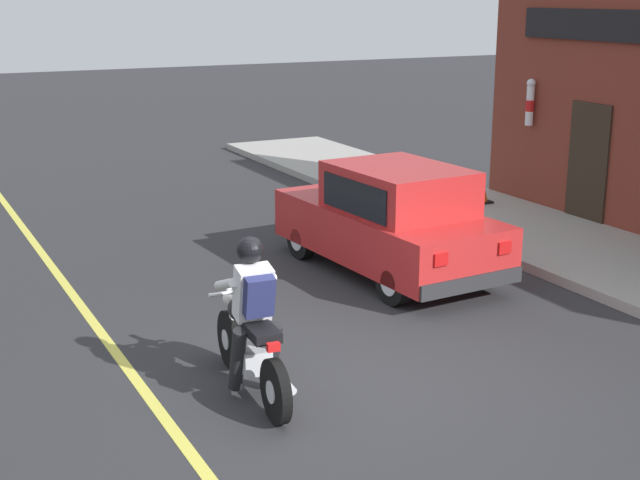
{
  "coord_description": "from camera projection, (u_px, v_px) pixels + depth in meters",
  "views": [
    {
      "loc": [
        -3.95,
        -7.2,
        3.84
      ],
      "look_at": [
        0.79,
        2.09,
        0.95
      ],
      "focal_mm": 50.0,
      "sensor_mm": 36.0,
      "label": 1
    }
  ],
  "objects": [
    {
      "name": "ground_plane",
      "position": [
        344.0,
        390.0,
        8.94
      ],
      "size": [
        80.0,
        80.0,
        0.0
      ],
      "primitive_type": "plane",
      "color": "#2B2B2D"
    },
    {
      "name": "sidewalk_curb",
      "position": [
        561.0,
        244.0,
        13.9
      ],
      "size": [
        2.6,
        22.0,
        0.14
      ],
      "primitive_type": "cube",
      "color": "#9E9B93",
      "rests_on": "ground"
    },
    {
      "name": "lane_stripe",
      "position": [
        94.0,
        324.0,
        10.72
      ],
      "size": [
        0.12,
        19.8,
        0.01
      ],
      "primitive_type": "cube",
      "color": "#D1C64C",
      "rests_on": "ground"
    },
    {
      "name": "motorcycle_with_rider",
      "position": [
        252.0,
        329.0,
        8.69
      ],
      "size": [
        0.58,
        2.02,
        1.62
      ],
      "color": "black",
      "rests_on": "ground"
    },
    {
      "name": "car_hatchback",
      "position": [
        390.0,
        221.0,
        12.48
      ],
      "size": [
        1.86,
        3.87,
        1.57
      ],
      "color": "black",
      "rests_on": "ground"
    },
    {
      "name": "traffic_cone",
      "position": [
        481.0,
        187.0,
        16.26
      ],
      "size": [
        0.36,
        0.36,
        0.6
      ],
      "color": "black",
      "rests_on": "sidewalk_curb"
    }
  ]
}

